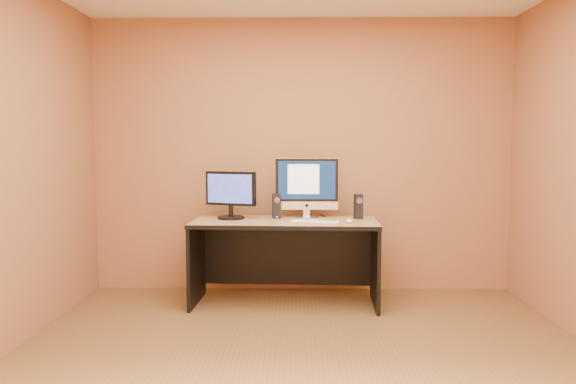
% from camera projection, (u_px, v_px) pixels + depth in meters
% --- Properties ---
extents(floor, '(4.00, 4.00, 0.00)m').
position_uv_depth(floor, '(304.00, 371.00, 3.51)').
color(floor, brown).
rests_on(floor, ground).
extents(walls, '(4.00, 4.00, 2.60)m').
position_uv_depth(walls, '(305.00, 163.00, 3.39)').
color(walls, '#965B3C').
rests_on(walls, ground).
extents(desk, '(1.64, 0.77, 0.75)m').
position_uv_depth(desk, '(285.00, 262.00, 4.94)').
color(desk, tan).
rests_on(desk, ground).
extents(imac, '(0.58, 0.22, 0.55)m').
position_uv_depth(imac, '(307.00, 188.00, 5.04)').
color(imac, silver).
rests_on(imac, desk).
extents(second_monitor, '(0.54, 0.38, 0.42)m').
position_uv_depth(second_monitor, '(231.00, 195.00, 5.00)').
color(second_monitor, black).
rests_on(second_monitor, desk).
extents(speaker_left, '(0.08, 0.08, 0.22)m').
position_uv_depth(speaker_left, '(276.00, 206.00, 5.05)').
color(speaker_left, black).
rests_on(speaker_left, desk).
extents(speaker_right, '(0.08, 0.08, 0.22)m').
position_uv_depth(speaker_right, '(358.00, 206.00, 5.01)').
color(speaker_right, black).
rests_on(speaker_right, desk).
extents(keyboard, '(0.45, 0.21, 0.02)m').
position_uv_depth(keyboard, '(315.00, 222.00, 4.74)').
color(keyboard, silver).
rests_on(keyboard, desk).
extents(mouse, '(0.07, 0.11, 0.04)m').
position_uv_depth(mouse, '(349.00, 221.00, 4.76)').
color(mouse, white).
rests_on(mouse, desk).
extents(cable_a, '(0.05, 0.22, 0.01)m').
position_uv_depth(cable_a, '(322.00, 215.00, 5.21)').
color(cable_a, black).
rests_on(cable_a, desk).
extents(cable_b, '(0.11, 0.15, 0.01)m').
position_uv_depth(cable_b, '(306.00, 216.00, 5.21)').
color(cable_b, black).
rests_on(cable_b, desk).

